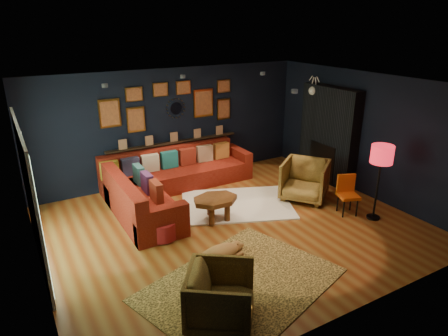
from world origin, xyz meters
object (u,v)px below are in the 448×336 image
pouf (163,230)px  floor_lamp (382,158)px  coffee_table (215,202)px  armchair_right (305,178)px  sectional (165,184)px  armchair_left (221,294)px  gold_stool (238,320)px  orange_chair (347,191)px  dog (218,251)px

pouf → floor_lamp: (3.80, -1.27, 1.04)m
coffee_table → armchair_right: (2.11, -0.07, 0.08)m
sectional → floor_lamp: bearing=-42.8°
coffee_table → armchair_left: armchair_left is taller
coffee_table → gold_stool: bearing=-113.4°
floor_lamp → sectional: bearing=137.2°
sectional → gold_stool: size_ratio=8.34×
sectional → gold_stool: 4.22m
armchair_left → orange_chair: size_ratio=1.06×
armchair_right → armchair_left: bearing=-92.1°
dog → orange_chair: bearing=-4.1°
sectional → dog: bearing=-94.0°
sectional → coffee_table: sectional is taller
armchair_left → gold_stool: size_ratio=2.02×
sectional → armchair_left: sectional is taller
pouf → gold_stool: size_ratio=1.14×
coffee_table → pouf: bearing=-172.0°
pouf → armchair_left: 2.26m
gold_stool → orange_chair: size_ratio=0.53×
sectional → armchair_left: bearing=-101.8°
armchair_left → orange_chair: (3.64, 1.43, 0.04)m
sectional → floor_lamp: 4.34m
orange_chair → floor_lamp: 0.94m
coffee_table → armchair_right: bearing=-1.8°
pouf → armchair_right: bearing=1.6°
sectional → armchair_right: armchair_right is taller
coffee_table → orange_chair: size_ratio=1.16×
gold_stool → floor_lamp: floor_lamp is taller
sectional → dog: 2.70m
coffee_table → dog: coffee_table is taller
orange_chair → floor_lamp: size_ratio=0.53×
coffee_table → pouf: size_ratio=1.92×
dog → coffee_table: bearing=54.2°
coffee_table → dog: 1.40m
sectional → pouf: bearing=-113.1°
coffee_table → orange_chair: 2.59m
coffee_table → floor_lamp: bearing=-28.2°
coffee_table → floor_lamp: floor_lamp is taller
pouf → dog: bearing=-65.2°
armchair_right → gold_stool: armchair_right is taller
armchair_right → gold_stool: (-3.28, -2.64, -0.26)m
armchair_right → orange_chair: bearing=-19.4°
sectional → orange_chair: (2.83, -2.43, 0.13)m
armchair_left → gold_stool: (0.07, -0.30, -0.21)m
armchair_right → coffee_table: bearing=-128.9°
coffee_table → orange_chair: (2.40, -0.98, 0.07)m
gold_stool → dog: size_ratio=0.38×
armchair_left → dog: armchair_left is taller
sectional → coffee_table: (0.44, -1.45, 0.06)m
floor_lamp → dog: floor_lamp is taller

